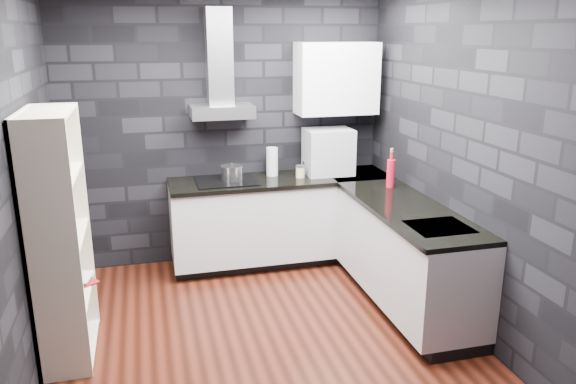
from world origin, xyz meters
name	(u,v)px	position (x,y,z in m)	size (l,w,h in m)	color
ground	(260,330)	(0.00, 0.00, 0.00)	(3.20, 3.20, 0.00)	#44190F
wall_back	(225,130)	(0.00, 1.62, 1.35)	(3.20, 0.05, 2.70)	black
wall_front	(327,245)	(0.00, -1.62, 1.35)	(3.20, 0.05, 2.70)	black
wall_left	(18,180)	(-1.62, 0.00, 1.35)	(0.05, 3.20, 2.70)	black
wall_right	(455,154)	(1.62, 0.00, 1.35)	(0.05, 3.20, 2.70)	black
toekick_back	(280,256)	(0.50, 1.34, 0.05)	(2.18, 0.50, 0.10)	black
toekick_right	(408,299)	(1.34, 0.10, 0.05)	(0.50, 1.78, 0.10)	black
counter_back_cab	(281,218)	(0.50, 1.30, 0.48)	(2.20, 0.60, 0.76)	silver
counter_right_cab	(406,254)	(1.30, 0.10, 0.48)	(0.60, 1.80, 0.76)	silver
counter_back_top	(281,180)	(0.50, 1.29, 0.88)	(2.20, 0.62, 0.04)	black
counter_right_top	(408,209)	(1.29, 0.10, 0.88)	(0.62, 1.80, 0.04)	black
counter_corner_top	(356,175)	(1.30, 1.30, 0.88)	(0.62, 0.62, 0.04)	black
hood_body	(222,112)	(-0.05, 1.43, 1.56)	(0.60, 0.34, 0.12)	#ABABAF
hood_chimney	(219,57)	(-0.05, 1.50, 2.07)	(0.24, 0.20, 0.90)	#ABABAF
upper_cabinet	(336,78)	(1.10, 1.43, 1.85)	(0.80, 0.35, 0.70)	white
cooktop	(226,181)	(-0.05, 1.30, 0.91)	(0.58, 0.50, 0.01)	black
sink_rim	(439,227)	(1.30, -0.40, 0.89)	(0.44, 0.40, 0.01)	#ABABAF
pot	(232,173)	(0.01, 1.31, 0.97)	(0.21, 0.21, 0.12)	silver
glass_vase	(272,162)	(0.43, 1.41, 1.04)	(0.12, 0.12, 0.29)	silver
storage_jar	(300,172)	(0.69, 1.26, 0.95)	(0.09, 0.09, 0.11)	#CDBA8F
utensil_crock	(307,167)	(0.81, 1.42, 0.96)	(0.10, 0.10, 0.13)	silver
appliance_garage	(328,152)	(1.00, 1.35, 1.12)	(0.47, 0.36, 0.47)	#B2B3B9
red_bottle	(391,174)	(1.40, 0.71, 1.03)	(0.08, 0.08, 0.26)	#AD1027
bookshelf	(60,238)	(-1.42, 0.07, 0.90)	(0.34, 0.80, 1.80)	beige
fruit_bowl	(57,238)	(-1.42, -0.04, 0.94)	(0.21, 0.21, 0.05)	white
book_red	(68,272)	(-1.41, 0.21, 0.57)	(0.18, 0.02, 0.25)	maroon
book_second	(67,265)	(-1.43, 0.29, 0.59)	(0.17, 0.02, 0.23)	#B2B2B2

